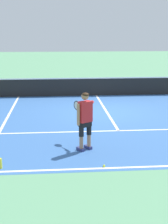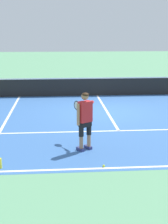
% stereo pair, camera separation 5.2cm
% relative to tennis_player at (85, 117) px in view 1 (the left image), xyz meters
% --- Properties ---
extents(ground_plane, '(80.00, 80.00, 0.00)m').
position_rel_tennis_player_xyz_m(ground_plane, '(1.33, 4.55, -0.99)').
color(ground_plane, '#609E70').
extents(court_inner_surface, '(10.98, 9.97, 0.00)m').
position_rel_tennis_player_xyz_m(court_inner_surface, '(1.33, 3.39, -0.99)').
color(court_inner_surface, '#3866A8').
rests_on(court_inner_surface, ground).
extents(line_baseline, '(10.98, 0.10, 0.01)m').
position_rel_tennis_player_xyz_m(line_baseline, '(1.33, -1.39, -0.99)').
color(line_baseline, white).
rests_on(line_baseline, ground).
extents(line_service, '(8.23, 0.10, 0.01)m').
position_rel_tennis_player_xyz_m(line_service, '(1.33, 1.77, -0.99)').
color(line_service, white).
rests_on(line_service, ground).
extents(line_centre_service, '(0.10, 6.40, 0.01)m').
position_rel_tennis_player_xyz_m(line_centre_service, '(1.33, 4.97, -0.99)').
color(line_centre_service, white).
rests_on(line_centre_service, ground).
extents(line_singles_left, '(0.10, 9.57, 0.01)m').
position_rel_tennis_player_xyz_m(line_singles_left, '(-2.78, 3.39, -0.99)').
color(line_singles_left, white).
rests_on(line_singles_left, ground).
extents(tennis_net, '(11.96, 0.08, 1.07)m').
position_rel_tennis_player_xyz_m(tennis_net, '(1.33, 8.17, -0.49)').
color(tennis_net, '#333338').
rests_on(tennis_net, ground).
extents(tennis_player, '(0.56, 1.22, 1.71)m').
position_rel_tennis_player_xyz_m(tennis_player, '(0.00, 0.00, 0.00)').
color(tennis_player, navy).
rests_on(tennis_player, ground).
extents(tennis_ball_near_feet, '(0.07, 0.07, 0.07)m').
position_rel_tennis_player_xyz_m(tennis_ball_near_feet, '(0.38, -1.31, -0.96)').
color(tennis_ball_near_feet, '#CCE02D').
rests_on(tennis_ball_near_feet, ground).
extents(water_bottle, '(0.07, 0.07, 0.27)m').
position_rel_tennis_player_xyz_m(water_bottle, '(-2.24, -1.18, -0.85)').
color(water_bottle, yellow).
rests_on(water_bottle, ground).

